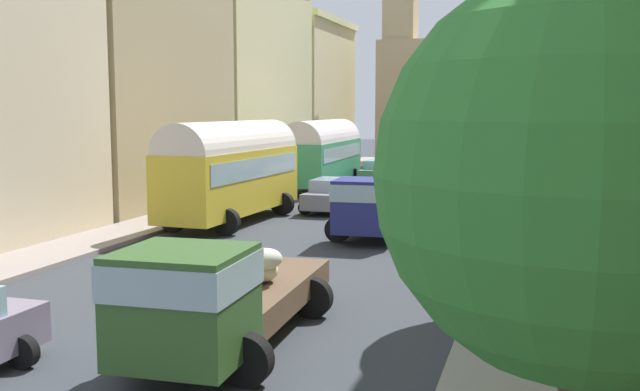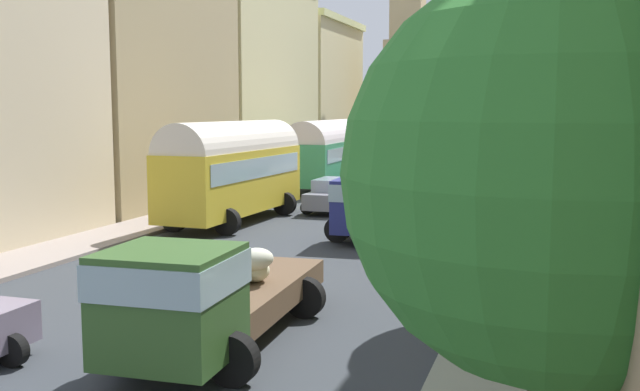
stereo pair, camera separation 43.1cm
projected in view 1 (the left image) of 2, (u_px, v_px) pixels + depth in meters
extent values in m
plane|color=#34393F|center=(363.00, 214.00, 32.15)|extent=(154.00, 154.00, 0.00)
cube|color=gray|center=(214.00, 206.00, 34.25)|extent=(2.50, 70.00, 0.14)
cube|color=gray|center=(533.00, 219.00, 30.03)|extent=(2.50, 70.00, 0.14)
cube|color=tan|center=(134.00, 62.00, 34.22)|extent=(5.25, 11.45, 13.63)
cube|color=beige|center=(237.00, 79.00, 46.54)|extent=(5.91, 13.40, 13.13)
cube|color=beige|center=(307.00, 96.00, 59.19)|extent=(5.12, 12.06, 11.35)
cube|color=beige|center=(307.00, 22.00, 58.48)|extent=(5.63, 12.06, 0.52)
cube|color=beige|center=(635.00, 116.00, 26.14)|extent=(4.41, 9.19, 8.71)
cube|color=tan|center=(612.00, 121.00, 37.95)|extent=(5.00, 14.41, 7.99)
cube|color=tan|center=(616.00, 38.00, 37.44)|extent=(5.50, 14.41, 0.54)
cube|color=tan|center=(449.00, 103.00, 60.15)|extent=(11.05, 6.78, 10.14)
cube|color=tan|center=(400.00, 79.00, 59.43)|extent=(2.53, 2.53, 14.16)
cube|color=tan|center=(496.00, 78.00, 57.18)|extent=(2.53, 2.53, 14.16)
cube|color=gold|center=(231.00, 180.00, 29.27)|extent=(2.68, 8.81, 2.49)
cylinder|color=silver|center=(231.00, 150.00, 29.12)|extent=(2.63, 8.63, 2.30)
cube|color=#99B7C6|center=(231.00, 167.00, 29.20)|extent=(2.70, 8.11, 0.80)
cylinder|color=black|center=(236.00, 202.00, 32.32)|extent=(1.00, 0.35, 1.00)
cylinder|color=black|center=(282.00, 204.00, 31.59)|extent=(1.00, 0.35, 1.00)
cylinder|color=black|center=(173.00, 219.00, 27.25)|extent=(1.00, 0.35, 1.00)
cylinder|color=black|center=(227.00, 222.00, 26.52)|extent=(1.00, 0.35, 1.00)
cube|color=#349263|center=(323.00, 161.00, 41.89)|extent=(2.75, 9.62, 2.29)
cylinder|color=silver|center=(323.00, 141.00, 41.76)|extent=(2.70, 9.43, 2.41)
cube|color=#99B7C6|center=(323.00, 152.00, 41.83)|extent=(2.78, 8.86, 0.73)
cylinder|color=black|center=(317.00, 175.00, 45.17)|extent=(1.00, 0.35, 1.00)
cylinder|color=black|center=(353.00, 176.00, 44.56)|extent=(1.00, 0.35, 1.00)
cylinder|color=black|center=(288.00, 185.00, 39.50)|extent=(1.00, 0.35, 1.00)
cylinder|color=black|center=(329.00, 186.00, 38.89)|extent=(1.00, 0.35, 1.00)
cube|color=#325826|center=(184.00, 305.00, 12.06)|extent=(2.14, 2.11, 1.86)
cube|color=#99B7C6|center=(183.00, 274.00, 12.00)|extent=(2.18, 2.19, 0.60)
cube|color=brown|center=(255.00, 292.00, 15.46)|extent=(2.25, 4.97, 0.55)
ellipsoid|color=beige|center=(245.00, 272.00, 14.98)|extent=(0.82, 0.98, 0.54)
ellipsoid|color=beige|center=(262.00, 270.00, 15.25)|extent=(1.03, 1.06, 0.51)
ellipsoid|color=silver|center=(222.00, 272.00, 14.95)|extent=(0.97, 0.99, 0.53)
ellipsoid|color=silver|center=(264.00, 259.00, 14.90)|extent=(0.97, 0.99, 0.46)
ellipsoid|color=beige|center=(243.00, 254.00, 15.50)|extent=(1.04, 1.05, 0.45)
cylinder|color=black|center=(247.00, 360.00, 12.10)|extent=(0.90, 0.31, 0.90)
cylinder|color=black|center=(136.00, 350.00, 12.62)|extent=(0.90, 0.31, 0.90)
cylinder|color=black|center=(312.00, 298.00, 16.08)|extent=(0.90, 0.32, 0.90)
cylinder|color=black|center=(226.00, 292.00, 16.60)|extent=(0.90, 0.32, 0.90)
cube|color=navy|center=(366.00, 205.00, 24.66)|extent=(2.12, 2.06, 1.80)
cube|color=#99B7C6|center=(366.00, 191.00, 24.60)|extent=(2.16, 2.14, 0.58)
cube|color=brown|center=(382.00, 210.00, 27.94)|extent=(2.24, 4.79, 0.55)
ellipsoid|color=beige|center=(389.00, 195.00, 28.54)|extent=(1.08, 1.00, 0.51)
ellipsoid|color=beige|center=(375.00, 197.00, 28.04)|extent=(1.19, 1.20, 0.49)
ellipsoid|color=silver|center=(381.00, 202.00, 26.59)|extent=(1.00, 1.03, 0.48)
ellipsoid|color=silver|center=(390.00, 187.00, 28.40)|extent=(0.90, 1.08, 0.47)
cylinder|color=black|center=(396.00, 232.00, 24.69)|extent=(0.90, 0.31, 0.90)
cylinder|color=black|center=(338.00, 229.00, 25.19)|extent=(0.90, 0.31, 0.90)
cylinder|color=black|center=(411.00, 215.00, 28.54)|extent=(0.90, 0.31, 0.90)
cylinder|color=black|center=(360.00, 213.00, 29.04)|extent=(0.90, 0.31, 0.90)
cube|color=#55984A|center=(422.00, 189.00, 35.62)|extent=(1.98, 4.33, 0.83)
cube|color=#92C2CF|center=(422.00, 176.00, 35.54)|extent=(1.67, 2.28, 0.49)
cylinder|color=black|center=(435.00, 201.00, 34.14)|extent=(0.60, 0.21, 0.60)
cylinder|color=black|center=(398.00, 199.00, 34.74)|extent=(0.60, 0.21, 0.60)
cylinder|color=black|center=(445.00, 195.00, 36.60)|extent=(0.60, 0.21, 0.60)
cylinder|color=black|center=(410.00, 193.00, 37.20)|extent=(0.60, 0.21, 0.60)
cube|color=#AF2F30|center=(441.00, 175.00, 44.10)|extent=(1.64, 4.06, 0.72)
cube|color=#9FB1C0|center=(441.00, 165.00, 44.03)|extent=(1.41, 2.12, 0.48)
cylinder|color=black|center=(451.00, 183.00, 42.72)|extent=(0.60, 0.21, 0.60)
cylinder|color=black|center=(425.00, 182.00, 43.21)|extent=(0.60, 0.21, 0.60)
cylinder|color=black|center=(457.00, 179.00, 45.07)|extent=(0.60, 0.21, 0.60)
cylinder|color=black|center=(432.00, 178.00, 45.55)|extent=(0.60, 0.21, 0.60)
cube|color=silver|center=(450.00, 166.00, 51.18)|extent=(1.86, 4.13, 0.74)
cube|color=#9EB2C3|center=(450.00, 157.00, 51.11)|extent=(1.53, 2.19, 0.48)
cylinder|color=black|center=(461.00, 172.00, 49.84)|extent=(0.60, 0.21, 0.60)
cylinder|color=black|center=(438.00, 172.00, 50.18)|extent=(0.60, 0.21, 0.60)
cylinder|color=black|center=(462.00, 169.00, 52.26)|extent=(0.60, 0.21, 0.60)
cylinder|color=black|center=(440.00, 169.00, 52.60)|extent=(0.60, 0.21, 0.60)
cylinder|color=black|center=(23.00, 352.00, 12.94)|extent=(0.60, 0.21, 0.60)
cube|color=gray|center=(330.00, 198.00, 32.77)|extent=(1.61, 4.16, 0.70)
cube|color=#9EABCB|center=(330.00, 184.00, 32.70)|extent=(1.40, 2.17, 0.53)
cylinder|color=black|center=(322.00, 201.00, 34.26)|extent=(0.60, 0.21, 0.60)
cylinder|color=black|center=(354.00, 202.00, 33.81)|extent=(0.60, 0.21, 0.60)
cylinder|color=black|center=(305.00, 208.00, 31.81)|extent=(0.60, 0.21, 0.60)
cylinder|color=black|center=(340.00, 209.00, 31.36)|extent=(0.60, 0.21, 0.60)
cube|color=#538B55|center=(380.00, 175.00, 43.78)|extent=(1.92, 3.90, 0.78)
cube|color=#8CBAC9|center=(380.00, 164.00, 43.70)|extent=(1.64, 2.05, 0.50)
cylinder|color=black|center=(371.00, 178.00, 45.23)|extent=(0.60, 0.21, 0.60)
cylinder|color=black|center=(398.00, 179.00, 44.65)|extent=(0.60, 0.21, 0.60)
cylinder|color=black|center=(360.00, 182.00, 43.00)|extent=(0.60, 0.21, 0.60)
cylinder|color=black|center=(389.00, 183.00, 42.42)|extent=(0.60, 0.21, 0.60)
cylinder|color=slate|center=(544.00, 247.00, 23.96)|extent=(0.20, 0.20, 0.14)
cylinder|color=slate|center=(544.00, 232.00, 23.90)|extent=(0.28, 0.28, 0.86)
cylinder|color=silver|center=(545.00, 212.00, 23.82)|extent=(0.43, 0.43, 0.52)
sphere|color=tan|center=(545.00, 201.00, 23.77)|extent=(0.22, 0.22, 0.22)
cylinder|color=gray|center=(525.00, 318.00, 15.84)|extent=(0.20, 0.20, 0.14)
cylinder|color=gray|center=(526.00, 297.00, 15.78)|extent=(0.31, 0.31, 0.82)
cylinder|color=maroon|center=(527.00, 265.00, 15.70)|extent=(0.48, 0.48, 0.59)
sphere|color=tan|center=(528.00, 247.00, 15.65)|extent=(0.22, 0.22, 0.22)
cylinder|color=#404C4D|center=(540.00, 245.00, 24.38)|extent=(0.19, 0.19, 0.14)
cylinder|color=#404C4D|center=(541.00, 231.00, 24.32)|extent=(0.31, 0.31, 0.83)
cylinder|color=silver|center=(542.00, 209.00, 24.23)|extent=(0.48, 0.48, 0.62)
sphere|color=tan|center=(542.00, 197.00, 24.18)|extent=(0.20, 0.20, 0.20)
sphere|color=#348234|center=(585.00, 174.00, 6.85)|extent=(4.03, 4.03, 4.03)
cylinder|color=brown|center=(557.00, 256.00, 15.98)|extent=(0.36, 0.36, 2.80)
sphere|color=#296829|center=(562.00, 117.00, 15.62)|extent=(4.37, 4.37, 4.37)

